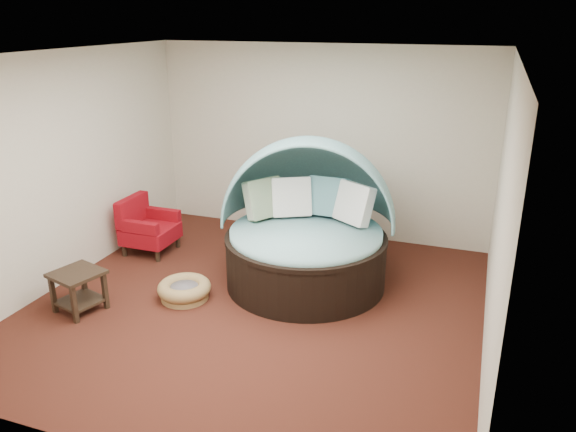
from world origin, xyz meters
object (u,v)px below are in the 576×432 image
(side_table, at_px, (78,286))
(pet_basket, at_px, (184,290))
(canopy_daybed, at_px, (307,217))
(red_armchair, at_px, (147,227))

(side_table, bearing_deg, pet_basket, 33.66)
(canopy_daybed, relative_size, red_armchair, 3.09)
(canopy_daybed, distance_m, side_table, 2.76)
(red_armchair, bearing_deg, pet_basket, -42.09)
(canopy_daybed, distance_m, pet_basket, 1.70)
(pet_basket, distance_m, red_armchair, 1.62)
(pet_basket, bearing_deg, canopy_daybed, 38.97)
(red_armchair, relative_size, side_table, 1.27)
(canopy_daybed, xyz_separation_m, pet_basket, (-1.20, -0.97, -0.72))
(pet_basket, height_order, side_table, side_table)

